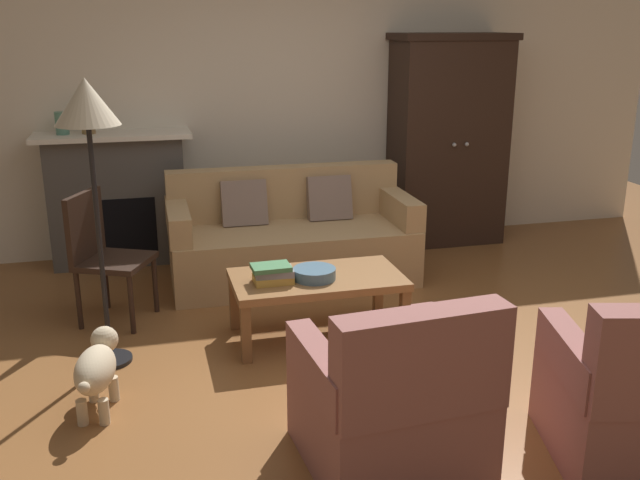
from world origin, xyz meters
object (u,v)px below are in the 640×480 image
floor_lamp (88,120)px  dog (97,367)px  fireplace (118,198)px  coffee_table (317,284)px  fruit_bowl (314,274)px  book_stack (273,274)px  couch (291,240)px  side_chair_wooden (102,249)px  armoire (448,140)px  armchair_near_left (393,405)px  mantel_vase_bronze (87,117)px  mantel_vase_jade (62,123)px

floor_lamp → dog: size_ratio=3.00×
fireplace → dog: bearing=-92.2°
coffee_table → floor_lamp: (-1.32, -0.05, 1.11)m
fruit_bowl → book_stack: bearing=179.4°
couch → book_stack: size_ratio=7.21×
fruit_bowl → side_chair_wooden: bearing=152.6°
armoire → fruit_bowl: bearing=-132.8°
armchair_near_left → dog: bearing=147.0°
fruit_bowl → armchair_near_left: (0.01, -1.43, -0.14)m
armoire → book_stack: size_ratio=7.10×
book_stack → armoire: bearing=43.0°
couch → fruit_bowl: (-0.10, -1.18, 0.14)m
fireplace → mantel_vase_bronze: size_ratio=4.69×
mantel_vase_bronze → floor_lamp: bearing=-86.3°
armoire → side_chair_wooden: 3.29m
fruit_bowl → mantel_vase_jade: mantel_vase_jade is taller
coffee_table → book_stack: bearing=-171.3°
book_stack → side_chair_wooden: (-1.05, 0.68, 0.03)m
coffee_table → dog: bearing=-155.7°
book_stack → couch: bearing=72.6°
side_chair_wooden → dog: bearing=-90.3°
fruit_bowl → armchair_near_left: size_ratio=0.31×
coffee_table → fruit_bowl: 0.11m
side_chair_wooden → dog: size_ratio=1.59×
armoire → mantel_vase_jade: bearing=179.0°
mantel_vase_bronze → floor_lamp: (0.12, -1.92, 0.22)m
mantel_vase_jade → couch: bearing=-23.3°
armoire → dog: 3.95m
fruit_bowl → mantel_vase_jade: size_ratio=1.51×
couch → dog: couch is taller
fireplace → book_stack: (0.96, -1.93, -0.09)m
coffee_table → armchair_near_left: armchair_near_left is taller
side_chair_wooden → mantel_vase_bronze: bearing=94.2°
mantel_vase_jade → dog: (0.28, -2.48, -0.97)m
armoire → book_stack: (-1.99, -1.86, -0.47)m
fireplace → armchair_near_left: bearing=-69.8°
mantel_vase_jade → book_stack: bearing=-55.0°
side_chair_wooden → floor_lamp: (0.03, -0.68, 0.96)m
mantel_vase_jade → floor_lamp: bearing=-80.4°
armoire → fruit_bowl: size_ratio=6.94×
fireplace → armchair_near_left: fireplace is taller
mantel_vase_jade → floor_lamp: 1.96m
fruit_bowl → side_chair_wooden: side_chair_wooden is taller
floor_lamp → dog: bearing=-93.9°
fruit_bowl → book_stack: size_ratio=1.02×
book_stack → mantel_vase_jade: (-1.34, 1.92, 0.73)m
couch → mantel_vase_bronze: mantel_vase_bronze is taller
book_stack → side_chair_wooden: bearing=147.1°
armchair_near_left → floor_lamp: (-1.30, 1.43, 1.16)m
dog → fruit_bowl: bearing=23.0°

